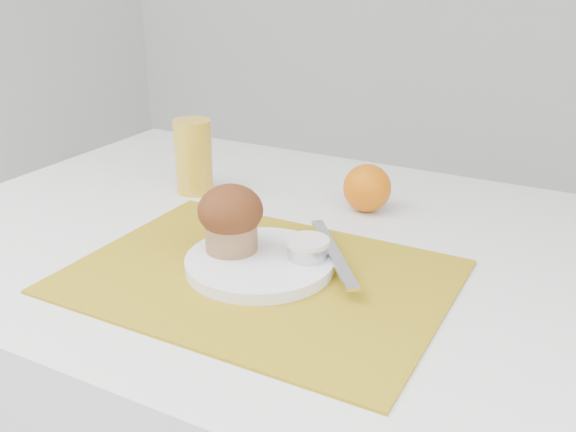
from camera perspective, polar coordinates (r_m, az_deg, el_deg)
The scene contains 10 objects.
placemat at distance 0.84m, azimuth -2.57°, elevation -5.39°, with size 0.48×0.35×0.00m, color #AA8A17.
plate at distance 0.86m, azimuth -2.53°, elevation -4.16°, with size 0.20×0.20×0.02m, color white.
ramekin at distance 0.85m, azimuth 1.77°, elevation -3.02°, with size 0.05×0.05×0.02m, color #B9B9BE.
cream at distance 0.84m, azimuth 1.78°, elevation -2.29°, with size 0.06×0.06×0.01m, color white.
raspberry_near at distance 0.87m, azimuth 1.00°, elevation -2.49°, with size 0.02×0.02×0.02m, color #500206.
raspberry_far at distance 0.88m, azimuth 0.82°, elevation -2.28°, with size 0.02×0.02×0.02m, color #560203.
butter_knife at distance 0.86m, azimuth 4.05°, elevation -3.22°, with size 0.21×0.02×0.01m, color silver.
orange at distance 1.05m, azimuth 7.04°, elevation 2.49°, with size 0.08×0.08×0.08m, color orange.
juice_glass at distance 1.13m, azimuth -8.38°, elevation 5.25°, with size 0.06×0.06×0.13m, color gold.
muffin at distance 0.86m, azimuth -5.12°, elevation -0.11°, with size 0.09×0.09×0.09m.
Camera 1 is at (0.39, -0.72, 1.15)m, focal length 40.00 mm.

